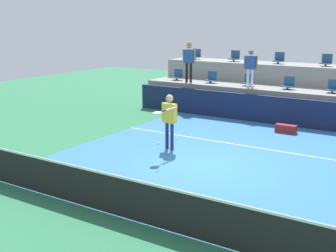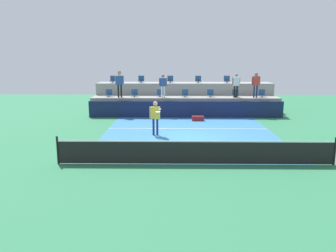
{
  "view_description": "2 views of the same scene",
  "coord_description": "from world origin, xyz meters",
  "px_view_note": "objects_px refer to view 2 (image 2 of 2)",
  "views": [
    {
      "loc": [
        5.4,
        -10.59,
        4.0
      ],
      "look_at": [
        -0.61,
        -1.11,
        1.29
      ],
      "focal_mm": 46.74,
      "sensor_mm": 36.0,
      "label": 1
    },
    {
      "loc": [
        -0.85,
        -16.04,
        3.97
      ],
      "look_at": [
        -1.06,
        -1.81,
        1.03
      ],
      "focal_mm": 35.58,
      "sensor_mm": 36.0,
      "label": 2
    }
  ],
  "objects_px": {
    "stadium_chair_lower_left": "(134,94)",
    "stadium_chair_lower_mid_left": "(160,94)",
    "stadium_chair_lower_far_right": "(262,94)",
    "spectator_in_grey": "(236,83)",
    "spectator_leaning_on_rail": "(256,82)",
    "tennis_player": "(155,115)",
    "stadium_chair_upper_mid_left": "(170,80)",
    "stadium_chair_upper_right": "(227,80)",
    "equipment_bag": "(198,118)",
    "tennis_ball": "(168,129)",
    "stadium_chair_upper_left": "(141,80)",
    "spectator_in_white": "(163,84)",
    "stadium_chair_lower_center": "(185,94)",
    "spectator_with_hat": "(120,81)",
    "stadium_chair_lower_right": "(236,94)",
    "stadium_chair_upper_far_left": "(113,80)",
    "stadium_chair_lower_far_left": "(109,94)",
    "stadium_chair_lower_mid_right": "(210,94)",
    "stadium_chair_upper_far_right": "(256,80)",
    "stadium_chair_upper_mid_right": "(198,80)"
  },
  "relations": [
    {
      "from": "stadium_chair_upper_mid_left",
      "to": "spectator_leaning_on_rail",
      "type": "xyz_separation_m",
      "value": [
        5.86,
        -2.18,
        -0.03
      ]
    },
    {
      "from": "stadium_chair_upper_left",
      "to": "stadium_chair_upper_mid_right",
      "type": "relative_size",
      "value": 1.0
    },
    {
      "from": "stadium_chair_upper_far_left",
      "to": "equipment_bag",
      "type": "distance_m",
      "value": 7.71
    },
    {
      "from": "stadium_chair_lower_center",
      "to": "spectator_in_grey",
      "type": "xyz_separation_m",
      "value": [
        3.46,
        -0.38,
        0.77
      ]
    },
    {
      "from": "stadium_chair_lower_center",
      "to": "stadium_chair_upper_far_right",
      "type": "bearing_deg",
      "value": 18.51
    },
    {
      "from": "stadium_chair_lower_center",
      "to": "equipment_bag",
      "type": "relative_size",
      "value": 0.68
    },
    {
      "from": "stadium_chair_lower_left",
      "to": "stadium_chair_lower_mid_left",
      "type": "xyz_separation_m",
      "value": [
        1.8,
        0.0,
        0.0
      ]
    },
    {
      "from": "tennis_ball",
      "to": "stadium_chair_lower_far_left",
      "type": "bearing_deg",
      "value": 117.88
    },
    {
      "from": "stadium_chair_upper_far_right",
      "to": "stadium_chair_upper_right",
      "type": "bearing_deg",
      "value": 180.0
    },
    {
      "from": "stadium_chair_upper_left",
      "to": "stadium_chair_upper_far_right",
      "type": "relative_size",
      "value": 1.0
    },
    {
      "from": "tennis_player",
      "to": "stadium_chair_upper_left",
      "type": "bearing_deg",
      "value": 100.2
    },
    {
      "from": "stadium_chair_upper_far_left",
      "to": "stadium_chair_upper_mid_right",
      "type": "xyz_separation_m",
      "value": [
        6.4,
        0.0,
        0.0
      ]
    },
    {
      "from": "stadium_chair_lower_far_left",
      "to": "stadium_chair_lower_right",
      "type": "bearing_deg",
      "value": 0.0
    },
    {
      "from": "equipment_bag",
      "to": "stadium_chair_upper_left",
      "type": "bearing_deg",
      "value": 133.59
    },
    {
      "from": "stadium_chair_lower_far_left",
      "to": "stadium_chair_lower_left",
      "type": "bearing_deg",
      "value": 0.0
    },
    {
      "from": "stadium_chair_upper_mid_right",
      "to": "tennis_player",
      "type": "distance_m",
      "value": 8.82
    },
    {
      "from": "stadium_chair_lower_far_right",
      "to": "spectator_in_grey",
      "type": "bearing_deg",
      "value": -168.63
    },
    {
      "from": "stadium_chair_upper_left",
      "to": "stadium_chair_upper_right",
      "type": "height_order",
      "value": "same"
    },
    {
      "from": "stadium_chair_lower_center",
      "to": "stadium_chair_upper_left",
      "type": "bearing_deg",
      "value": 150.98
    },
    {
      "from": "stadium_chair_upper_right",
      "to": "spectator_leaning_on_rail",
      "type": "bearing_deg",
      "value": -53.27
    },
    {
      "from": "stadium_chair_lower_far_right",
      "to": "tennis_player",
      "type": "distance_m",
      "value": 9.63
    },
    {
      "from": "tennis_ball",
      "to": "equipment_bag",
      "type": "relative_size",
      "value": 0.09
    },
    {
      "from": "stadium_chair_upper_left",
      "to": "tennis_player",
      "type": "bearing_deg",
      "value": -79.8
    },
    {
      "from": "stadium_chair_lower_mid_right",
      "to": "stadium_chair_lower_right",
      "type": "relative_size",
      "value": 1.0
    },
    {
      "from": "stadium_chair_lower_far_left",
      "to": "tennis_player",
      "type": "bearing_deg",
      "value": -60.88
    },
    {
      "from": "stadium_chair_lower_far_right",
      "to": "spectator_in_grey",
      "type": "distance_m",
      "value": 2.09
    },
    {
      "from": "stadium_chair_upper_mid_left",
      "to": "stadium_chair_upper_right",
      "type": "height_order",
      "value": "same"
    },
    {
      "from": "stadium_chair_lower_far_right",
      "to": "spectator_in_grey",
      "type": "xyz_separation_m",
      "value": [
        -1.91,
        -0.38,
        0.77
      ]
    },
    {
      "from": "spectator_in_white",
      "to": "stadium_chair_lower_center",
      "type": "bearing_deg",
      "value": 13.98
    },
    {
      "from": "stadium_chair_lower_far_right",
      "to": "stadium_chair_upper_right",
      "type": "bearing_deg",
      "value": 140.57
    },
    {
      "from": "spectator_leaning_on_rail",
      "to": "tennis_player",
      "type": "bearing_deg",
      "value": -137.08
    },
    {
      "from": "stadium_chair_lower_center",
      "to": "spectator_in_grey",
      "type": "relative_size",
      "value": 0.32
    },
    {
      "from": "stadium_chair_lower_far_left",
      "to": "spectator_in_grey",
      "type": "height_order",
      "value": "spectator_in_grey"
    },
    {
      "from": "equipment_bag",
      "to": "tennis_ball",
      "type": "bearing_deg",
      "value": -107.76
    },
    {
      "from": "tennis_player",
      "to": "tennis_ball",
      "type": "distance_m",
      "value": 1.79
    },
    {
      "from": "stadium_chair_upper_mid_left",
      "to": "stadium_chair_lower_left",
      "type": "bearing_deg",
      "value": -144.27
    },
    {
      "from": "stadium_chair_lower_far_left",
      "to": "stadium_chair_upper_far_left",
      "type": "xyz_separation_m",
      "value": [
        -0.0,
        1.8,
        0.85
      ]
    },
    {
      "from": "stadium_chair_upper_mid_left",
      "to": "spectator_with_hat",
      "type": "relative_size",
      "value": 0.29
    },
    {
      "from": "stadium_chair_upper_mid_left",
      "to": "spectator_leaning_on_rail",
      "type": "distance_m",
      "value": 6.26
    },
    {
      "from": "equipment_bag",
      "to": "stadium_chair_lower_center",
      "type": "bearing_deg",
      "value": 107.19
    },
    {
      "from": "stadium_chair_lower_right",
      "to": "stadium_chair_upper_mid_right",
      "type": "relative_size",
      "value": 1.0
    },
    {
      "from": "stadium_chair_lower_right",
      "to": "tennis_player",
      "type": "relative_size",
      "value": 0.29
    },
    {
      "from": "stadium_chair_lower_mid_left",
      "to": "stadium_chair_upper_mid_right",
      "type": "distance_m",
      "value": 3.43
    },
    {
      "from": "stadium_chair_lower_right",
      "to": "spectator_in_white",
      "type": "height_order",
      "value": "spectator_in_white"
    },
    {
      "from": "stadium_chair_upper_far_left",
      "to": "spectator_in_grey",
      "type": "distance_m",
      "value": 9.09
    },
    {
      "from": "spectator_with_hat",
      "to": "spectator_leaning_on_rail",
      "type": "distance_m",
      "value": 9.33
    },
    {
      "from": "tennis_player",
      "to": "spectator_in_grey",
      "type": "height_order",
      "value": "spectator_in_grey"
    },
    {
      "from": "stadium_chair_lower_far_left",
      "to": "stadium_chair_lower_mid_right",
      "type": "bearing_deg",
      "value": 0.0
    },
    {
      "from": "stadium_chair_upper_mid_left",
      "to": "stadium_chair_upper_right",
      "type": "relative_size",
      "value": 1.0
    },
    {
      "from": "stadium_chair_upper_left",
      "to": "spectator_in_white",
      "type": "relative_size",
      "value": 0.33
    }
  ]
}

